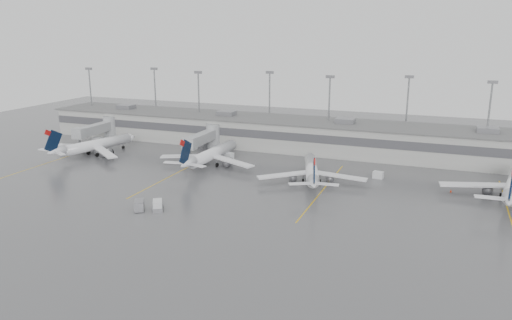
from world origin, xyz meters
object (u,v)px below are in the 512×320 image
(jet_far_left, at_px, (93,145))
(jet_mid_right, at_px, (312,171))
(jet_mid_left, at_px, (211,154))
(baggage_tug, at_px, (158,206))

(jet_far_left, height_order, jet_mid_right, jet_far_left)
(jet_mid_left, bearing_deg, jet_mid_right, -7.56)
(jet_mid_right, distance_m, baggage_tug, 35.13)
(jet_mid_left, bearing_deg, baggage_tug, -79.11)
(jet_mid_right, height_order, baggage_tug, jet_mid_right)
(jet_mid_left, distance_m, baggage_tug, 32.42)
(jet_mid_left, height_order, baggage_tug, jet_mid_left)
(jet_mid_left, xyz_separation_m, jet_mid_right, (26.81, -4.76, -0.17))
(jet_mid_right, bearing_deg, jet_mid_left, 153.07)
(jet_mid_right, relative_size, baggage_tug, 7.27)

